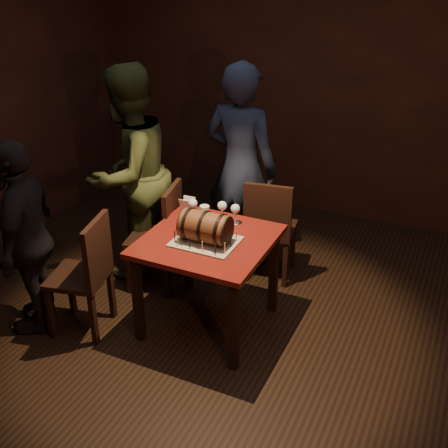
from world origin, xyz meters
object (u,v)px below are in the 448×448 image
(wine_glass_mid, at_px, (222,207))
(pub_table, at_px, (208,252))
(person_back, at_px, (241,168))
(barrel_cake, at_px, (205,227))
(chair_left_rear, at_px, (162,232))
(wine_glass_left, at_px, (193,204))
(chair_back, at_px, (269,225))
(wine_glass_right, at_px, (235,210))
(chair_left_front, at_px, (87,270))
(pint_of_ale, at_px, (205,215))
(person_left_front, at_px, (28,238))
(person_left_rear, at_px, (129,174))

(wine_glass_mid, bearing_deg, pub_table, -84.44)
(pub_table, bearing_deg, person_back, 99.89)
(barrel_cake, height_order, chair_left_rear, barrel_cake)
(wine_glass_left, distance_m, chair_back, 0.78)
(wine_glass_right, relative_size, chair_back, 0.17)
(barrel_cake, bearing_deg, wine_glass_left, 130.44)
(wine_glass_right, xyz_separation_m, chair_left_front, (-0.85, -0.73, -0.35))
(pub_table, xyz_separation_m, wine_glass_mid, (-0.03, 0.31, 0.23))
(pint_of_ale, distance_m, person_left_front, 1.30)
(pint_of_ale, bearing_deg, person_left_front, -145.42)
(pub_table, xyz_separation_m, wine_glass_right, (0.08, 0.30, 0.23))
(chair_left_rear, relative_size, chair_left_front, 1.00)
(pub_table, height_order, person_back, person_back)
(wine_glass_mid, distance_m, person_back, 0.69)
(person_back, relative_size, person_left_front, 1.23)
(pint_of_ale, distance_m, chair_left_rear, 0.56)
(chair_left_rear, xyz_separation_m, chair_left_front, (-0.19, -0.75, 0.00))
(wine_glass_right, distance_m, pint_of_ale, 0.23)
(pint_of_ale, height_order, person_left_rear, person_left_rear)
(wine_glass_left, distance_m, chair_left_front, 0.92)
(chair_left_rear, height_order, person_left_rear, person_left_rear)
(barrel_cake, height_order, wine_glass_right, barrel_cake)
(wine_glass_mid, height_order, pint_of_ale, wine_glass_mid)
(wine_glass_mid, bearing_deg, wine_glass_left, -165.71)
(pub_table, height_order, wine_glass_mid, wine_glass_mid)
(pub_table, distance_m, chair_left_front, 0.89)
(barrel_cake, xyz_separation_m, person_back, (-0.18, 1.04, 0.04))
(wine_glass_left, relative_size, chair_left_rear, 0.17)
(chair_left_rear, height_order, person_back, person_back)
(person_left_rear, xyz_separation_m, person_left_front, (-0.22, -1.01, -0.17))
(wine_glass_mid, bearing_deg, chair_left_front, -135.38)
(wine_glass_left, relative_size, wine_glass_right, 1.00)
(wine_glass_mid, xyz_separation_m, chair_back, (0.20, 0.50, -0.34))
(wine_glass_left, height_order, chair_left_front, chair_left_front)
(chair_back, bearing_deg, wine_glass_mid, -112.43)
(chair_left_front, bearing_deg, wine_glass_left, 52.35)
(barrel_cake, relative_size, wine_glass_mid, 2.48)
(chair_left_front, xyz_separation_m, person_back, (0.60, 1.41, 0.39))
(barrel_cake, xyz_separation_m, wine_glass_mid, (-0.04, 0.36, -0.01))
(barrel_cake, height_order, person_left_front, person_left_front)
(chair_left_rear, distance_m, person_left_rear, 0.57)
(chair_left_rear, bearing_deg, wine_glass_mid, -1.40)
(pub_table, bearing_deg, person_left_rear, 154.04)
(wine_glass_mid, height_order, person_back, person_back)
(wine_glass_left, bearing_deg, person_left_rear, 162.91)
(pint_of_ale, xyz_separation_m, chair_left_front, (-0.65, -0.62, -0.30))
(person_left_front, bearing_deg, wine_glass_left, 106.45)
(chair_left_rear, bearing_deg, person_left_rear, 158.60)
(pint_of_ale, height_order, person_left_front, person_left_front)
(barrel_cake, bearing_deg, pint_of_ale, 117.98)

